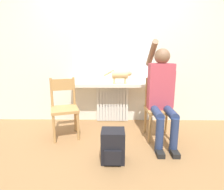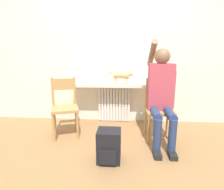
# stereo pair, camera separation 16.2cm
# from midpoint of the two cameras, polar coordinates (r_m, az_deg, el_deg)

# --- Properties ---
(ground_plane) EXTENTS (12.00, 12.00, 0.00)m
(ground_plane) POSITION_cam_midpoint_polar(r_m,az_deg,el_deg) (2.46, -2.22, -17.30)
(ground_plane) COLOR olive
(wall_with_window) EXTENTS (7.00, 0.06, 2.70)m
(wall_with_window) POSITION_cam_midpoint_polar(r_m,az_deg,el_deg) (3.36, -1.25, 14.79)
(wall_with_window) COLOR silver
(wall_with_window) RESTS_ON ground_plane
(radiator) EXTENTS (0.58, 0.08, 0.67)m
(radiator) POSITION_cam_midpoint_polar(r_m,az_deg,el_deg) (3.40, -1.22, -2.56)
(radiator) COLOR silver
(radiator) RESTS_ON ground_plane
(windowsill) EXTENTS (1.46, 0.30, 0.05)m
(windowsill) POSITION_cam_midpoint_polar(r_m,az_deg,el_deg) (3.22, -1.32, 3.12)
(windowsill) COLOR silver
(windowsill) RESTS_ON radiator
(window_glass) EXTENTS (1.40, 0.01, 1.08)m
(window_glass) POSITION_cam_midpoint_polar(r_m,az_deg,el_deg) (3.32, -1.27, 13.18)
(window_glass) COLOR white
(window_glass) RESTS_ON windowsill
(chair_left) EXTENTS (0.48, 0.48, 0.87)m
(chair_left) POSITION_cam_midpoint_polar(r_m,az_deg,el_deg) (2.86, -15.90, -3.56)
(chair_left) COLOR #B2844C
(chair_left) RESTS_ON ground_plane
(chair_right) EXTENTS (0.39, 0.39, 0.87)m
(chair_right) POSITION_cam_midpoint_polar(r_m,az_deg,el_deg) (2.80, 12.48, -3.73)
(chair_right) COLOR #B2844C
(chair_right) RESTS_ON ground_plane
(person) EXTENTS (0.36, 1.00, 1.41)m
(person) POSITION_cam_midpoint_polar(r_m,az_deg,el_deg) (2.64, 13.27, 1.11)
(person) COLOR navy
(person) RESTS_ON ground_plane
(cat) EXTENTS (0.47, 0.13, 0.25)m
(cat) POSITION_cam_midpoint_polar(r_m,az_deg,el_deg) (3.15, 1.15, 6.10)
(cat) COLOR #DBB77A
(cat) RESTS_ON windowsill
(backpack) EXTENTS (0.27, 0.27, 0.38)m
(backpack) POSITION_cam_midpoint_polar(r_m,az_deg,el_deg) (2.22, -1.87, -15.31)
(backpack) COLOR black
(backpack) RESTS_ON ground_plane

